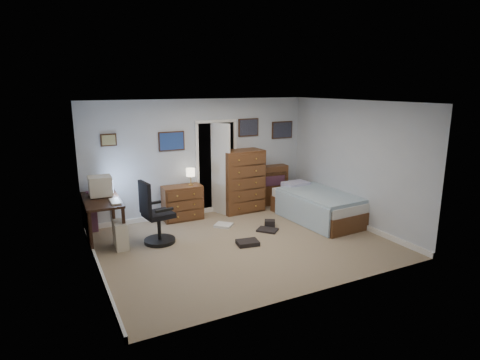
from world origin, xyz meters
name	(u,v)px	position (x,y,z in m)	size (l,w,h in m)	color
floor	(243,244)	(0.00, 0.00, -0.01)	(5.00, 4.00, 0.02)	tan
computer_desk	(97,209)	(-2.29, 1.36, 0.60)	(0.66, 1.37, 0.78)	black
crt_monitor	(100,186)	(-2.18, 1.50, 0.97)	(0.42, 0.39, 0.37)	beige
keyboard	(115,201)	(-2.02, 1.00, 0.79)	(0.16, 0.42, 0.02)	beige
pc_tower	(121,235)	(-2.00, 0.80, 0.23)	(0.23, 0.44, 0.47)	beige
office_chair	(155,220)	(-1.40, 0.72, 0.45)	(0.63, 0.63, 1.16)	black
media_stack	(92,212)	(-2.32, 1.88, 0.40)	(0.16, 0.16, 0.80)	maroon
low_dresser	(182,203)	(-0.53, 1.77, 0.36)	(0.82, 0.41, 0.73)	#57351B
table_lamp	(191,173)	(-0.33, 1.77, 0.99)	(0.19, 0.19, 0.35)	gold
doorway	(211,165)	(0.35, 2.27, 1.00)	(0.96, 1.12, 2.05)	black
tall_dresser	(241,181)	(0.85, 1.75, 0.69)	(0.94, 0.56, 1.39)	#57351B
headboard_bookcase	(266,185)	(1.57, 1.86, 0.50)	(1.06, 0.32, 0.94)	#57351B
bed	(317,205)	(1.98, 0.47, 0.31)	(1.18, 2.07, 0.66)	#57351B
wall_posters	(225,133)	(0.57, 1.98, 1.75)	(4.38, 0.04, 0.60)	#331E11
floor_clutter	(251,232)	(0.35, 0.35, 0.04)	(1.19, 1.46, 0.13)	black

